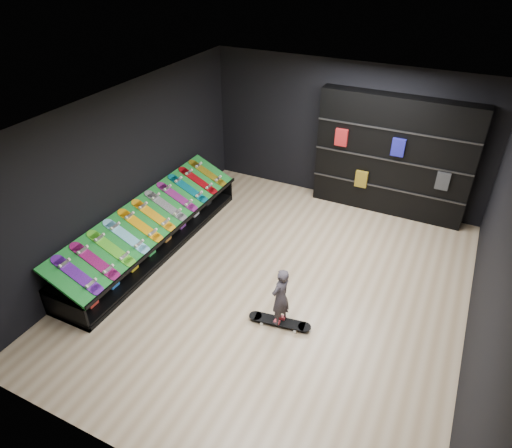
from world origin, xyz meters
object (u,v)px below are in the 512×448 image
at_px(display_rack, 154,236).
at_px(back_shelving, 393,157).
at_px(floor_skateboard, 280,323).
at_px(child, 280,306).

height_order(display_rack, back_shelving, back_shelving).
relative_size(back_shelving, floor_skateboard, 3.19).
bearing_deg(back_shelving, child, -98.93).
bearing_deg(back_shelving, display_rack, -137.39).
bearing_deg(back_shelving, floor_skateboard, -98.93).
relative_size(floor_skateboard, child, 1.66).
distance_m(back_shelving, child, 4.29).
relative_size(display_rack, back_shelving, 1.44).
relative_size(display_rack, floor_skateboard, 4.59).
distance_m(back_shelving, floor_skateboard, 4.37).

